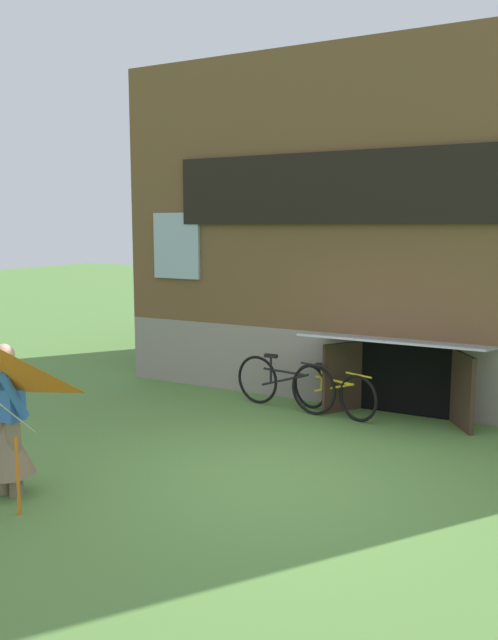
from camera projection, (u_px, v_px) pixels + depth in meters
ground_plane at (278, 474)px, 7.24m from camera, size 60.00×60.00×0.00m
log_house at (413, 228)px, 11.47m from camera, size 8.65×5.72×5.34m
person at (7, 432)px, 6.61m from camera, size 0.61×0.52×1.56m
bicycle_yellow at (333, 391)px, 9.49m from camera, size 1.49×0.57×0.72m
bicycle_black at (284, 383)px, 9.78m from camera, size 1.74×0.33×0.80m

